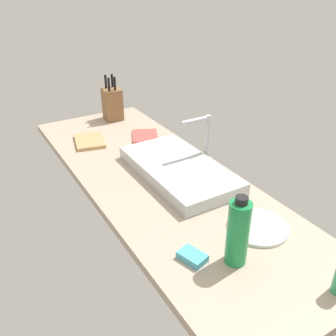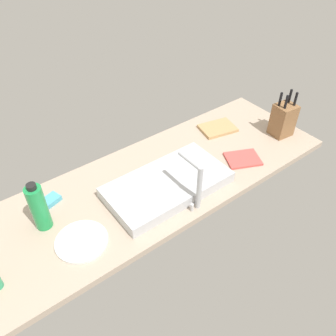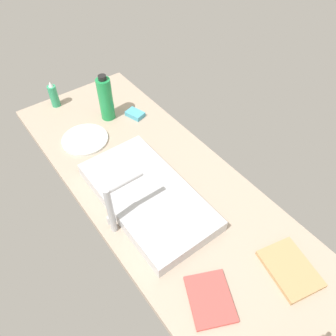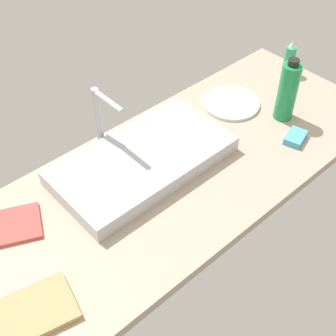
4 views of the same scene
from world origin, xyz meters
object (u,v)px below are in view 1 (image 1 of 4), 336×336
object	(u,v)px
water_bottle	(238,232)
dinner_plate	(258,227)
dish_towel	(145,136)
faucet	(204,136)
knife_block	(112,104)
sink_basin	(179,170)
dish_sponge	(192,257)
cutting_board	(90,141)

from	to	relation	value
water_bottle	dinner_plate	world-z (taller)	water_bottle
water_bottle	dish_towel	bearing A→B (deg)	168.45
faucet	knife_block	xyz separation A→B (cm)	(-76.87, -13.14, -4.67)
water_bottle	dinner_plate	distance (cm)	22.75
faucet	dish_towel	size ratio (longest dim) A/B	1.36
dinner_plate	dish_towel	bearing A→B (deg)	178.27
sink_basin	dish_sponge	bearing A→B (deg)	-27.78
cutting_board	dinner_plate	bearing A→B (deg)	14.35
dinner_plate	dish_sponge	bearing A→B (deg)	-87.60
water_bottle	dish_towel	world-z (taller)	water_bottle
faucet	water_bottle	bearing A→B (deg)	-26.73
dinner_plate	dish_towel	distance (cm)	93.21
water_bottle	dish_sponge	world-z (taller)	water_bottle
water_bottle	sink_basin	bearing A→B (deg)	165.83
knife_block	dish_towel	world-z (taller)	knife_block
knife_block	sink_basin	bearing A→B (deg)	4.05
sink_basin	water_bottle	xyz separation A→B (cm)	(56.33, -14.22, 8.62)
cutting_board	dinner_plate	world-z (taller)	cutting_board
sink_basin	faucet	size ratio (longest dim) A/B	2.48
knife_block	dish_sponge	distance (cm)	132.85
dish_towel	dish_sponge	xyz separation A→B (cm)	(94.41, -32.34, 0.60)
knife_block	dish_sponge	bearing A→B (deg)	-6.37
dish_towel	dish_sponge	distance (cm)	99.79
cutting_board	dish_towel	xyz separation A→B (cm)	(8.95, 28.93, -0.30)
faucet	sink_basin	bearing A→B (deg)	-76.97
knife_block	water_bottle	xyz separation A→B (cm)	(136.90, -17.09, 1.61)
sink_basin	dish_towel	xyz separation A→B (cm)	(-45.54, 6.60, -2.23)
sink_basin	dinner_plate	bearing A→B (deg)	4.54
knife_block	dish_towel	bearing A→B (deg)	12.16
cutting_board	dish_sponge	world-z (taller)	dish_sponge
cutting_board	dish_sponge	distance (cm)	103.41
sink_basin	water_bottle	world-z (taller)	water_bottle
sink_basin	faucet	xyz separation A→B (cm)	(-3.71, 16.01, 11.68)
faucet	knife_block	world-z (taller)	knife_block
cutting_board	dinner_plate	size ratio (longest dim) A/B	0.91
knife_block	dinner_plate	world-z (taller)	knife_block
sink_basin	knife_block	bearing A→B (deg)	177.96
dinner_plate	dish_towel	size ratio (longest dim) A/B	1.25
knife_block	cutting_board	distance (cm)	37.36
cutting_board	dish_towel	size ratio (longest dim) A/B	1.15
sink_basin	dinner_plate	size ratio (longest dim) A/B	2.70
knife_block	cutting_board	xyz separation A→B (cm)	(26.09, -25.20, -8.94)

